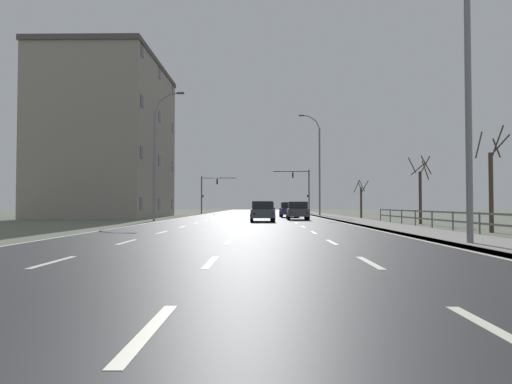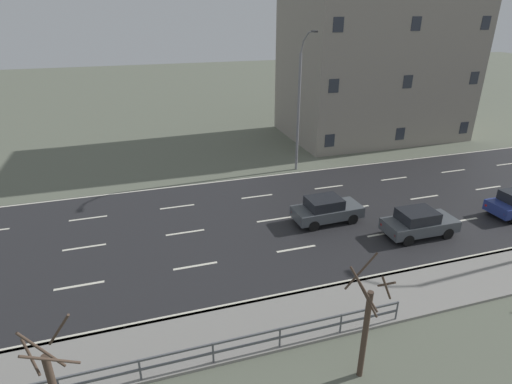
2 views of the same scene
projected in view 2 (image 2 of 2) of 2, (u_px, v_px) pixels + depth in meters
street_lamp_left_bank at (299, 106)px, 30.67m from camera, size 2.49×0.24×10.46m
car_far_left at (326, 209)px, 24.51m from camera, size 1.94×4.16×1.57m
car_mid_centre at (419, 223)px, 23.00m from camera, size 1.88×4.12×1.57m
brick_building at (376, 50)px, 39.00m from camera, size 10.83×16.75×16.29m
bare_tree_mid at (366, 326)px, 13.54m from camera, size 1.37×1.45×4.61m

